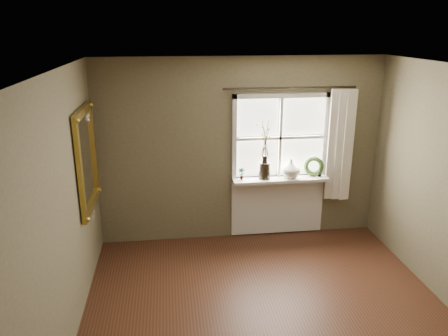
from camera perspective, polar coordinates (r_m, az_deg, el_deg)
name	(u,v)px	position (r m, az deg, el deg)	size (l,w,h in m)	color
floor	(276,335)	(4.74, 6.85, -20.86)	(4.50, 4.50, 0.00)	#3E2013
ceiling	(288,73)	(3.72, 8.36, 12.16)	(4.50, 4.50, 0.00)	silver
wall_back	(240,150)	(6.18, 2.15, 2.35)	(4.00, 0.10, 2.60)	brown
wall_left	(49,230)	(4.07, -21.88, -7.55)	(0.10, 4.50, 2.60)	brown
window_frame	(280,138)	(6.18, 7.33, 3.94)	(1.36, 0.06, 1.24)	silver
window_sill	(280,179)	(6.24, 7.37, -1.47)	(1.36, 0.26, 0.04)	silver
window_apron	(277,205)	(6.50, 6.97, -4.81)	(1.36, 0.04, 0.88)	silver
dark_jug	(264,171)	(6.14, 5.29, -0.34)	(0.16, 0.16, 0.24)	black
cream_vase	(291,168)	(6.23, 8.72, -0.04)	(0.26, 0.26, 0.28)	silver
wreath	(314,168)	(6.38, 11.62, -0.05)	(0.29, 0.29, 0.07)	#324920
potted_plant_left	(242,174)	(6.09, 2.31, -0.75)	(0.09, 0.06, 0.18)	#324920
potted_plant_right	(320,171)	(6.38, 12.45, -0.39)	(0.09, 0.07, 0.16)	#324920
curtain	(339,145)	(6.38, 14.85, 2.86)	(0.36, 0.12, 1.59)	beige
curtain_rod	(290,88)	(6.02, 8.68, 10.30)	(0.03, 0.03, 1.84)	black
gilt_mirror	(87,159)	(5.37, -17.49, 1.12)	(0.10, 1.02, 1.21)	white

